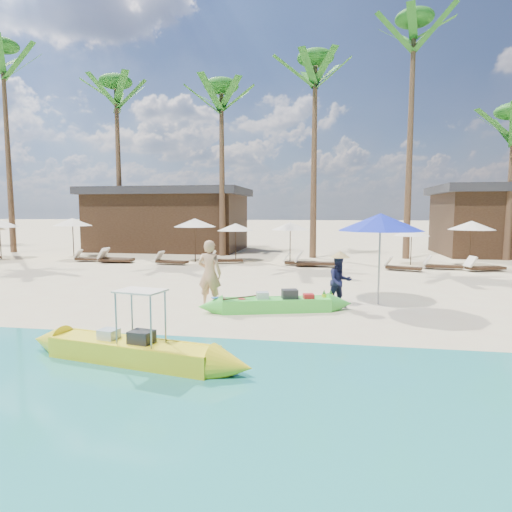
% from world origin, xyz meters
% --- Properties ---
extents(ground, '(240.00, 240.00, 0.00)m').
position_xyz_m(ground, '(0.00, 0.00, 0.00)').
color(ground, beige).
rests_on(ground, ground).
extents(wet_sand_strip, '(240.00, 4.50, 0.01)m').
position_xyz_m(wet_sand_strip, '(0.00, -5.00, 0.00)').
color(wet_sand_strip, tan).
rests_on(wet_sand_strip, ground).
extents(green_canoe, '(4.61, 1.54, 0.60)m').
position_xyz_m(green_canoe, '(1.65, 0.19, 0.20)').
color(green_canoe, '#48DF44').
rests_on(green_canoe, ground).
extents(yellow_canoe, '(5.12, 1.30, 1.34)m').
position_xyz_m(yellow_canoe, '(-0.42, -4.17, 0.22)').
color(yellow_canoe, yellow).
rests_on(yellow_canoe, ground).
extents(tourist, '(0.74, 0.53, 1.90)m').
position_xyz_m(tourist, '(-0.29, 0.48, 0.95)').
color(tourist, tan).
rests_on(tourist, ground).
extents(vendor_green, '(0.89, 0.81, 1.49)m').
position_xyz_m(vendor_green, '(3.35, 0.95, 0.74)').
color(vendor_green, '#16193D').
rests_on(vendor_green, ground).
extents(blue_umbrella, '(2.47, 2.47, 2.66)m').
position_xyz_m(blue_umbrella, '(4.49, 1.60, 2.40)').
color(blue_umbrella, '#99999E').
rests_on(blue_umbrella, ground).
extents(resort_parasol_3, '(2.24, 2.24, 2.31)m').
position_xyz_m(resort_parasol_3, '(-11.73, 11.73, 2.08)').
color(resort_parasol_3, '#3A2717').
rests_on(resort_parasol_3, ground).
extents(lounger_3_left, '(1.72, 0.70, 0.57)m').
position_xyz_m(lounger_3_left, '(-9.74, 10.00, 0.19)').
color(lounger_3_left, '#3A2717').
rests_on(lounger_3_left, ground).
extents(lounger_3_right, '(2.03, 0.88, 0.67)m').
position_xyz_m(lounger_3_right, '(-8.25, 10.01, 0.22)').
color(lounger_3_right, '#3A2717').
rests_on(lounger_3_right, ground).
extents(resort_parasol_4, '(2.26, 2.26, 2.33)m').
position_xyz_m(resort_parasol_4, '(-4.01, 10.82, 2.10)').
color(resort_parasol_4, '#3A2717').
rests_on(resort_parasol_4, ground).
extents(lounger_4_left, '(1.84, 0.69, 0.61)m').
position_xyz_m(lounger_4_left, '(-8.09, 9.63, 0.20)').
color(lounger_4_left, '#3A2717').
rests_on(lounger_4_left, ground).
extents(lounger_4_right, '(1.80, 0.79, 0.59)m').
position_xyz_m(lounger_4_right, '(-4.94, 9.51, 0.20)').
color(lounger_4_right, '#3A2717').
rests_on(lounger_4_right, ground).
extents(resort_parasol_5, '(2.00, 2.00, 2.06)m').
position_xyz_m(resort_parasol_5, '(-1.92, 11.46, 1.86)').
color(resort_parasol_5, '#3A2717').
rests_on(resort_parasol_5, ground).
extents(lounger_5_left, '(1.83, 1.02, 0.59)m').
position_xyz_m(lounger_5_left, '(-2.32, 10.46, 0.20)').
color(lounger_5_left, '#3A2717').
rests_on(lounger_5_left, ground).
extents(resort_parasol_6, '(2.08, 2.08, 2.14)m').
position_xyz_m(resort_parasol_6, '(1.03, 11.49, 1.93)').
color(resort_parasol_6, '#3A2717').
rests_on(resort_parasol_6, ground).
extents(lounger_6_left, '(1.65, 0.61, 0.55)m').
position_xyz_m(lounger_6_left, '(1.52, 10.27, 0.18)').
color(lounger_6_left, '#3A2717').
rests_on(lounger_6_left, ground).
extents(lounger_6_right, '(2.01, 0.74, 0.67)m').
position_xyz_m(lounger_6_right, '(2.29, 9.79, 0.22)').
color(lounger_6_right, '#3A2717').
rests_on(lounger_6_right, ground).
extents(resort_parasol_7, '(1.78, 1.78, 1.83)m').
position_xyz_m(resort_parasol_7, '(7.17, 11.38, 1.65)').
color(resort_parasol_7, '#3A2717').
rests_on(resort_parasol_7, ground).
extents(lounger_7_left, '(1.71, 1.02, 0.56)m').
position_xyz_m(lounger_7_left, '(6.34, 9.10, 0.19)').
color(lounger_7_left, '#3A2717').
rests_on(lounger_7_left, ground).
extents(lounger_7_right, '(1.75, 0.69, 0.58)m').
position_xyz_m(lounger_7_right, '(8.26, 9.89, 0.19)').
color(lounger_7_right, '#3A2717').
rests_on(lounger_7_right, ground).
extents(resort_parasol_8, '(2.18, 2.18, 2.24)m').
position_xyz_m(resort_parasol_8, '(9.91, 11.18, 2.02)').
color(resort_parasol_8, '#3A2717').
rests_on(resort_parasol_8, ground).
extents(lounger_8_left, '(1.88, 1.04, 0.61)m').
position_xyz_m(lounger_8_left, '(9.96, 9.52, 0.20)').
color(lounger_8_left, '#3A2717').
rests_on(lounger_8_left, ground).
extents(palm_1, '(2.08, 2.08, 13.60)m').
position_xyz_m(palm_1, '(-17.59, 14.06, 10.82)').
color(palm_1, brown).
rests_on(palm_1, ground).
extents(palm_2, '(2.08, 2.08, 11.33)m').
position_xyz_m(palm_2, '(-10.45, 15.08, 9.18)').
color(palm_2, brown).
rests_on(palm_2, ground).
extents(palm_3, '(2.08, 2.08, 10.52)m').
position_xyz_m(palm_3, '(-3.36, 14.27, 8.58)').
color(palm_3, brown).
rests_on(palm_3, ground).
extents(palm_4, '(2.08, 2.08, 11.70)m').
position_xyz_m(palm_4, '(2.15, 14.01, 9.45)').
color(palm_4, brown).
rests_on(palm_4, ground).
extents(palm_5, '(2.08, 2.08, 13.60)m').
position_xyz_m(palm_5, '(7.45, 14.38, 10.82)').
color(palm_5, brown).
rests_on(palm_5, ground).
extents(pavilion_west, '(10.80, 6.60, 4.30)m').
position_xyz_m(pavilion_west, '(-8.00, 17.50, 2.19)').
color(pavilion_west, '#3A2717').
rests_on(pavilion_west, ground).
extents(pavilion_east, '(8.80, 6.60, 4.30)m').
position_xyz_m(pavilion_east, '(14.00, 17.50, 2.20)').
color(pavilion_east, '#3A2717').
rests_on(pavilion_east, ground).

